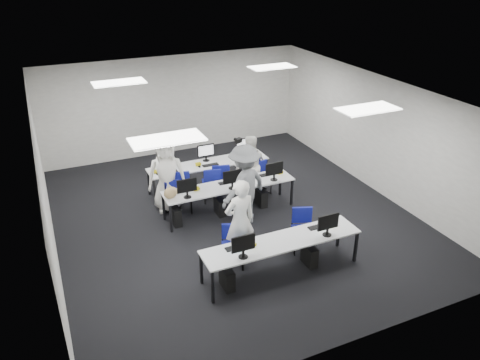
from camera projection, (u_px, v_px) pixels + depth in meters
name	position (u px, v px, depth m)	size (l,w,h in m)	color
room	(232.00, 158.00, 10.59)	(9.00, 9.02, 3.00)	black
ceiling_panels	(232.00, 94.00, 9.93)	(5.20, 4.60, 0.02)	white
desk_front	(282.00, 243.00, 8.98)	(3.20, 0.70, 0.73)	silver
desk_mid	(229.00, 187.00, 11.11)	(3.20, 0.70, 0.73)	silver
desk_back	(209.00, 165.00, 12.26)	(3.20, 0.70, 0.73)	silver
equipment_front	(273.00, 260.00, 9.04)	(2.51, 0.41, 1.19)	#0B5097
equipment_mid	(222.00, 201.00, 11.17)	(2.91, 0.41, 1.19)	white
equipment_back	(215.00, 174.00, 12.49)	(2.91, 0.41, 1.19)	white
chair_0	(233.00, 253.00, 9.38)	(0.54, 0.57, 0.85)	navy
chair_1	(302.00, 237.00, 9.88)	(0.58, 0.60, 0.90)	navy
chair_2	(182.00, 199.00, 11.37)	(0.57, 0.60, 0.94)	navy
chair_3	(222.00, 192.00, 11.71)	(0.57, 0.60, 0.94)	navy
chair_4	(259.00, 184.00, 12.15)	(0.59, 0.61, 0.91)	navy
chair_5	(170.00, 199.00, 11.48)	(0.45, 0.48, 0.81)	navy
chair_6	(212.00, 189.00, 11.86)	(0.55, 0.58, 0.92)	navy
chair_7	(256.00, 180.00, 12.39)	(0.54, 0.57, 0.86)	navy
handbag	(171.00, 193.00, 10.45)	(0.33, 0.21, 0.27)	tan
student_0	(240.00, 221.00, 9.27)	(0.66, 0.43, 1.81)	white
student_1	(249.00, 165.00, 11.92)	(0.78, 0.61, 1.61)	white
student_2	(167.00, 175.00, 11.13)	(0.91, 0.60, 1.87)	white
student_3	(251.00, 166.00, 11.95)	(0.91, 0.38, 1.56)	white
photographer	(244.00, 186.00, 10.53)	(1.26, 0.72, 1.94)	slate
dslr_camera	(239.00, 141.00, 10.19)	(0.14, 0.18, 0.10)	black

